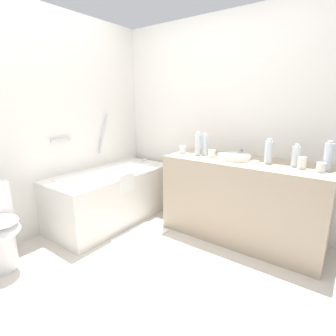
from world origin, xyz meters
The scene contains 18 objects.
ground_plane centered at (0.00, 0.00, 0.00)m, with size 4.03×4.03×0.00m, color beige.
wall_back_tiled centered at (0.00, 1.42, 1.17)m, with size 3.43×0.10×2.34m, color silver.
wall_right_mirror centered at (1.57, 0.00, 1.17)m, with size 0.10×3.15×2.34m, color silver.
bathtub centered at (0.71, 1.03, 0.32)m, with size 1.50×0.69×1.25m.
vanity_counter centered at (1.20, -0.40, 0.42)m, with size 0.63×1.59×0.84m, color tan.
sink_basin centered at (1.19, -0.29, 0.86)m, with size 0.33×0.33×0.05m, color white.
sink_faucet centered at (1.38, -0.29, 0.87)m, with size 0.12×0.15×0.08m.
water_bottle_0 centered at (1.21, -0.61, 0.95)m, with size 0.07×0.07×0.23m.
water_bottle_1 centered at (1.23, -1.09, 0.96)m, with size 0.07×0.07×0.25m.
water_bottle_2 centered at (1.20, 0.07, 0.95)m, with size 0.06×0.06×0.24m.
water_bottle_3 centered at (1.15, 0.12, 0.96)m, with size 0.07×0.07×0.26m.
water_bottle_4 centered at (1.22, -0.84, 0.93)m, with size 0.07×0.07×0.20m.
drinking_glass_0 centered at (1.14, 0.31, 0.88)m, with size 0.07×0.07×0.08m, color white.
drinking_glass_1 centered at (1.14, -1.06, 0.88)m, with size 0.07×0.07×0.08m, color white.
drinking_glass_2 centered at (1.14, -0.06, 0.88)m, with size 0.08×0.08×0.08m, color white.
drinking_glass_3 centered at (1.17, -0.91, 0.89)m, with size 0.07×0.07×0.10m, color white.
soap_dish centered at (1.14, -0.51, 0.85)m, with size 0.09×0.06×0.02m, color white.
bath_mat centered at (0.58, 0.47, 0.01)m, with size 0.56×0.36×0.01m, color white.
Camera 1 is at (-1.29, -1.27, 1.40)m, focal length 27.80 mm.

